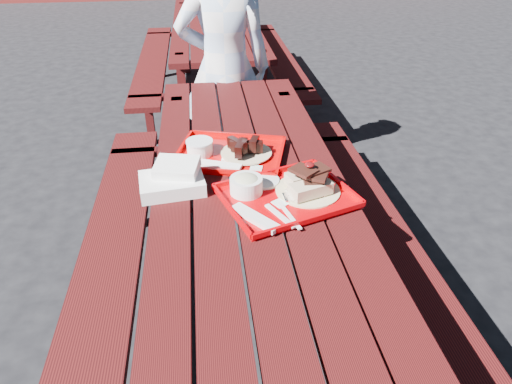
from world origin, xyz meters
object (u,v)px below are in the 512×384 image
Objects in this scene: picnic_table_near at (251,226)px; picnic_table_far at (216,44)px; person at (225,69)px; far_tray at (228,152)px; near_tray at (284,189)px.

picnic_table_far is at bearing 90.00° from picnic_table_near.
picnic_table_near is 1.00× the size of picnic_table_far.
person is at bearing 90.46° from picnic_table_near.
far_tray is (-0.07, -2.55, 0.21)m from picnic_table_far.
picnic_table_far is 4.67× the size of far_tray.
person reaches higher than near_tray.
far_tray reaches higher than picnic_table_far.
person is (0.06, 1.06, 0.02)m from far_tray.
near_tray is 0.38m from far_tray.
picnic_table_far is 2.90m from near_tray.
near_tray is (0.11, -2.88, 0.22)m from picnic_table_far.
picnic_table_near is at bearing -74.77° from far_tray.
picnic_table_near and picnic_table_far have the same top height.
picnic_table_near is 4.50× the size of near_tray.
far_tray is at bearing 105.23° from picnic_table_near.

